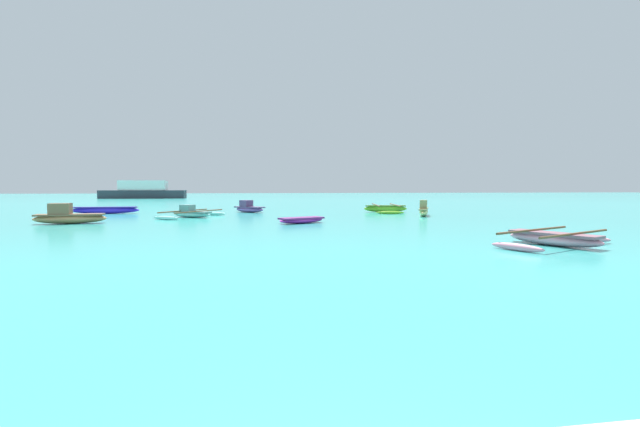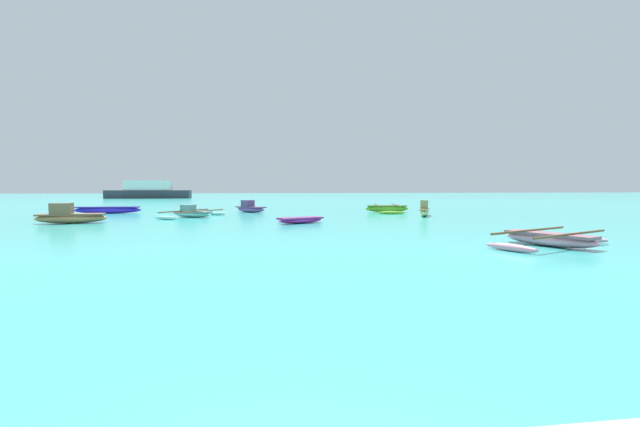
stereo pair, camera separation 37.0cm
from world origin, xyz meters
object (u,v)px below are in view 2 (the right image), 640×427
(moored_boat_3, at_px, (250,208))
(moored_boat_4, at_px, (300,220))
(moored_boat_7, at_px, (387,209))
(moored_boat_1, at_px, (69,216))
(distant_ferry, at_px, (149,191))
(moored_boat_0, at_px, (192,213))
(moored_boat_6, at_px, (424,210))
(moored_boat_5, at_px, (108,210))
(moored_boat_2, at_px, (549,239))

(moored_boat_3, bearing_deg, moored_boat_4, -30.46)
(moored_boat_3, xyz_separation_m, moored_boat_7, (9.23, -1.13, -0.05))
(moored_boat_1, bearing_deg, distant_ferry, 92.50)
(moored_boat_0, height_order, moored_boat_6, moored_boat_6)
(distant_ferry, bearing_deg, moored_boat_1, -80.31)
(moored_boat_5, bearing_deg, moored_boat_0, -36.96)
(distant_ferry, bearing_deg, moored_boat_3, -67.33)
(moored_boat_5, height_order, distant_ferry, distant_ferry)
(moored_boat_5, bearing_deg, distant_ferry, 98.75)
(moored_boat_3, height_order, moored_boat_4, moored_boat_3)
(moored_boat_2, bearing_deg, moored_boat_1, -145.95)
(distant_ferry, bearing_deg, moored_boat_5, -79.66)
(moored_boat_0, height_order, moored_boat_4, moored_boat_0)
(moored_boat_2, xyz_separation_m, distant_ferry, (-25.21, 56.84, 0.89))
(moored_boat_4, xyz_separation_m, distant_ferry, (-18.76, 48.01, 0.94))
(moored_boat_0, height_order, moored_boat_5, moored_boat_0)
(moored_boat_7, bearing_deg, moored_boat_1, -149.53)
(moored_boat_3, relative_size, distant_ferry, 0.19)
(moored_boat_0, bearing_deg, moored_boat_5, 176.62)
(moored_boat_2, relative_size, moored_boat_5, 1.02)
(moored_boat_5, xyz_separation_m, moored_boat_7, (18.33, -0.99, -0.00))
(moored_boat_5, bearing_deg, moored_boat_1, -85.26)
(moored_boat_1, height_order, moored_boat_6, moored_boat_1)
(moored_boat_0, height_order, moored_boat_1, moored_boat_1)
(moored_boat_4, xyz_separation_m, moored_boat_6, (7.75, 4.01, 0.18))
(moored_boat_0, relative_size, moored_boat_5, 1.09)
(moored_boat_4, distance_m, moored_boat_7, 10.48)
(moored_boat_7, height_order, distant_ferry, distant_ferry)
(moored_boat_2, distance_m, moored_boat_4, 10.93)
(moored_boat_5, distance_m, moored_boat_6, 20.05)
(moored_boat_0, bearing_deg, moored_boat_3, 85.84)
(moored_boat_0, bearing_deg, moored_boat_7, 46.52)
(moored_boat_1, bearing_deg, moored_boat_7, 13.68)
(moored_boat_5, distance_m, moored_boat_7, 18.36)
(moored_boat_0, xyz_separation_m, moored_boat_4, (5.73, -4.87, -0.07))
(moored_boat_6, height_order, moored_boat_7, moored_boat_6)
(moored_boat_6, bearing_deg, moored_boat_5, 100.31)
(moored_boat_4, relative_size, moored_boat_7, 0.51)
(moored_boat_4, bearing_deg, moored_boat_6, 1.87)
(moored_boat_2, height_order, moored_boat_3, moored_boat_3)
(moored_boat_3, bearing_deg, distant_ferry, 156.71)
(moored_boat_5, xyz_separation_m, distant_ferry, (-7.11, 38.94, 0.85))
(moored_boat_3, distance_m, moored_boat_6, 11.54)
(moored_boat_0, distance_m, moored_boat_7, 12.81)
(moored_boat_0, distance_m, moored_boat_4, 7.52)
(moored_boat_4, relative_size, moored_boat_5, 0.59)
(moored_boat_3, bearing_deg, moored_boat_0, -82.10)
(moored_boat_7, bearing_deg, moored_boat_0, -155.87)
(moored_boat_5, bearing_deg, moored_boat_3, -0.74)
(moored_boat_3, bearing_deg, moored_boat_7, 37.07)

